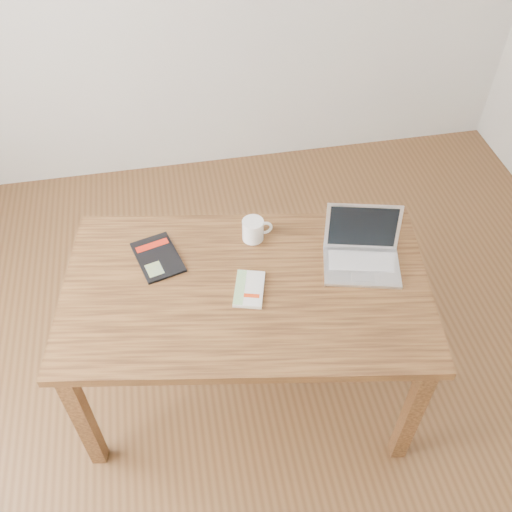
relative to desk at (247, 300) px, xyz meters
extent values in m
plane|color=brown|center=(0.06, -0.20, -0.66)|extent=(4.00, 4.00, 0.00)
cube|color=#563419|center=(0.00, 0.00, 0.07)|extent=(1.57, 1.06, 0.04)
cube|color=#563419|center=(-0.71, -0.24, -0.31)|extent=(0.07, 0.07, 0.71)
cube|color=#563419|center=(0.60, -0.46, -0.31)|extent=(0.07, 0.07, 0.71)
cube|color=#563419|center=(-0.60, 0.46, -0.31)|extent=(0.07, 0.07, 0.71)
cube|color=#563419|center=(0.71, 0.24, -0.31)|extent=(0.07, 0.07, 0.71)
cube|color=silver|center=(0.01, -0.02, 0.10)|extent=(0.16, 0.21, 0.01)
cube|color=white|center=(0.01, -0.02, 0.10)|extent=(0.16, 0.20, 0.02)
cube|color=#83B274|center=(-0.03, -0.01, 0.11)|extent=(0.08, 0.18, 0.00)
cube|color=red|center=(0.01, -0.07, 0.11)|extent=(0.06, 0.03, 0.00)
cube|color=black|center=(-0.33, 0.21, 0.10)|extent=(0.22, 0.28, 0.01)
cube|color=#B41C0C|center=(-0.35, 0.28, 0.10)|extent=(0.14, 0.07, 0.00)
cube|color=#829863|center=(-0.35, 0.14, 0.10)|extent=(0.08, 0.09, 0.00)
cube|color=silver|center=(0.48, 0.01, 0.10)|extent=(0.35, 0.28, 0.01)
cube|color=silver|center=(0.48, 0.03, 0.10)|extent=(0.28, 0.17, 0.00)
cube|color=#BCBCC1|center=(0.46, -0.05, 0.10)|extent=(0.10, 0.07, 0.00)
cube|color=silver|center=(0.51, 0.13, 0.20)|extent=(0.31, 0.12, 0.20)
cube|color=black|center=(0.50, 0.13, 0.20)|extent=(0.27, 0.10, 0.17)
cylinder|color=white|center=(0.07, 0.26, 0.14)|extent=(0.09, 0.09, 0.10)
cylinder|color=black|center=(0.07, 0.26, 0.18)|extent=(0.07, 0.07, 0.01)
torus|color=white|center=(0.13, 0.26, 0.14)|extent=(0.07, 0.02, 0.07)
camera|label=1|loc=(-0.23, -1.43, 1.81)|focal=40.00mm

